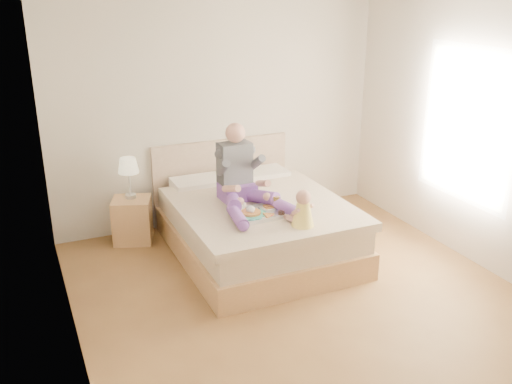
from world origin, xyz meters
name	(u,v)px	position (x,y,z in m)	size (l,w,h in m)	color
room	(313,139)	(0.08, 0.01, 1.51)	(4.02, 4.22, 2.71)	brown
bed	(254,223)	(0.00, 1.08, 0.32)	(1.70, 2.18, 1.00)	#A97D4F
nightstand	(132,220)	(-1.16, 1.84, 0.25)	(0.51, 0.48, 0.51)	#A97D4F
lamp	(128,168)	(-1.15, 1.88, 0.86)	(0.23, 0.23, 0.46)	silver
adult	(242,180)	(-0.17, 1.00, 0.86)	(0.71, 1.02, 0.84)	#663B95
tray	(260,211)	(-0.13, 0.63, 0.64)	(0.52, 0.41, 0.14)	silver
baby	(302,211)	(0.12, 0.23, 0.75)	(0.24, 0.32, 0.36)	#FFE450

